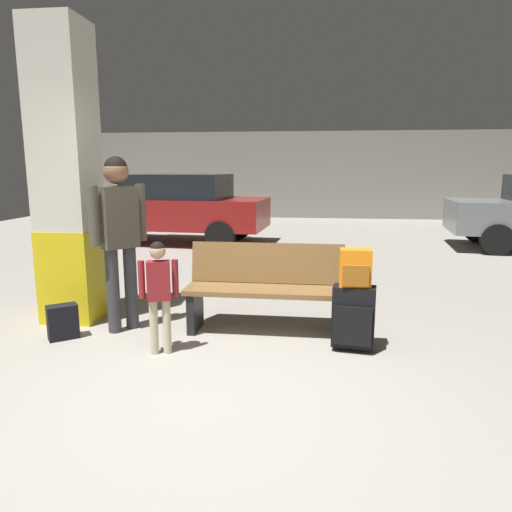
{
  "coord_description": "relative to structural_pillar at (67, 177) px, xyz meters",
  "views": [
    {
      "loc": [
        0.68,
        -2.99,
        1.66
      ],
      "look_at": [
        0.16,
        1.3,
        0.85
      ],
      "focal_mm": 33.32,
      "sensor_mm": 36.0,
      "label": 1
    }
  ],
  "objects": [
    {
      "name": "structural_pillar",
      "position": [
        0.0,
        0.0,
        0.0
      ],
      "size": [
        0.57,
        0.57,
        3.14
      ],
      "color": "yellow",
      "rests_on": "ground_plane"
    },
    {
      "name": "adult",
      "position": [
        0.68,
        -0.31,
        -0.46
      ],
      "size": [
        0.43,
        0.48,
        1.77
      ],
      "color": "#38383D",
      "rests_on": "ground_plane"
    },
    {
      "name": "ground_plane",
      "position": [
        1.92,
        2.17,
        -1.61
      ],
      "size": [
        18.0,
        18.0,
        0.1
      ],
      "primitive_type": "cube",
      "color": "gray"
    },
    {
      "name": "suitcase",
      "position": [
        2.99,
        -0.6,
        -1.24
      ],
      "size": [
        0.4,
        0.28,
        0.6
      ],
      "color": "black",
      "rests_on": "ground_plane"
    },
    {
      "name": "bench",
      "position": [
        2.13,
        -0.15,
        -1.11
      ],
      "size": [
        1.6,
        0.54,
        0.89
      ],
      "color": "brown",
      "rests_on": "ground_plane"
    },
    {
      "name": "parked_car_far",
      "position": [
        -0.45,
        5.38,
        -0.75
      ],
      "size": [
        4.22,
        2.04,
        1.51
      ],
      "color": "maroon",
      "rests_on": "ground_plane"
    },
    {
      "name": "backpack_dark_floor",
      "position": [
        0.18,
        -0.63,
        -1.39
      ],
      "size": [
        0.32,
        0.31,
        0.34
      ],
      "color": "black",
      "rests_on": "ground_plane"
    },
    {
      "name": "garage_back_wall",
      "position": [
        1.92,
        11.03,
        -0.16
      ],
      "size": [
        18.0,
        0.12,
        2.8
      ],
      "primitive_type": "cube",
      "color": "gray",
      "rests_on": "ground_plane"
    },
    {
      "name": "child",
      "position": [
        1.26,
        -0.88,
        -0.92
      ],
      "size": [
        0.34,
        0.2,
        1.03
      ],
      "color": "beige",
      "rests_on": "ground_plane"
    },
    {
      "name": "backpack_bright",
      "position": [
        2.99,
        -0.6,
        -0.79
      ],
      "size": [
        0.29,
        0.2,
        0.34
      ],
      "color": "orange",
      "rests_on": "suitcase"
    }
  ]
}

